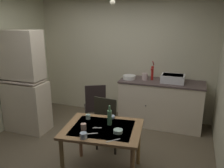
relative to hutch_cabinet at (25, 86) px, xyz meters
The scene contains 21 objects.
ground_plane 1.82m from the hutch_cabinet, 17.10° to the right, with size 4.87×4.87×0.00m, color brown.
wall_back 2.13m from the hutch_cabinet, 43.93° to the left, with size 3.97×0.10×2.63m, color beige.
hutch_cabinet is the anchor object (origin of this frame).
counter_cabinet 2.68m from the hutch_cabinet, 24.10° to the left, with size 1.65×0.64×0.93m.
sink_basin 2.84m from the hutch_cabinet, 22.40° to the left, with size 0.44×0.34×0.15m.
hand_pump 2.49m from the hutch_cabinet, 27.00° to the left, with size 0.05×0.27×0.39m.
mixing_bowl_counter 2.04m from the hutch_cabinet, 30.35° to the left, with size 0.26×0.26×0.08m, color white.
stoneware_crock 2.34m from the hutch_cabinet, 27.39° to the left, with size 0.12×0.12×0.14m, color beige.
dining_table 2.08m from the hutch_cabinet, 22.60° to the right, with size 1.12×0.93×0.72m.
chair_far_side 1.80m from the hutch_cabinet, ahead, with size 0.44×0.44×0.95m.
chair_by_counter 1.39m from the hutch_cabinet, 17.15° to the left, with size 0.54×0.54×0.96m.
serving_bowl_wide 2.31m from the hutch_cabinet, 21.92° to the right, with size 0.12×0.12×0.04m, color #ADD1C1.
soup_bowl_small 1.97m from the hutch_cabinet, 13.78° to the right, with size 0.10×0.10×0.04m, color #9EB2C6.
teacup_mint 2.12m from the hutch_cabinet, 32.54° to the right, with size 0.09×0.09×0.08m, color #9EB2C6.
teacup_cream 1.93m from the hutch_cabinet, 28.97° to the right, with size 0.07×0.07×0.09m, color tan.
mug_dark 1.72m from the hutch_cabinet, 20.87° to the right, with size 0.07×0.07×0.07m, color #ADD1C1.
glass_bottle 2.07m from the hutch_cabinet, 19.01° to the right, with size 0.06×0.06×0.28m.
table_knife 2.40m from the hutch_cabinet, 26.46° to the right, with size 0.19×0.02×0.01m, color silver.
teaspoon_near_bowl 2.02m from the hutch_cabinet, 24.26° to the right, with size 0.12×0.02×0.01m, color beige.
teaspoon_by_cup 2.10m from the hutch_cabinet, 28.46° to the right, with size 0.14×0.02×0.01m, color beige.
pendant_bulb 2.31m from the hutch_cabinet, ahead, with size 0.08×0.08×0.08m, color #F9EFCC.
Camera 1 is at (1.47, -2.99, 2.17)m, focal length 37.57 mm.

